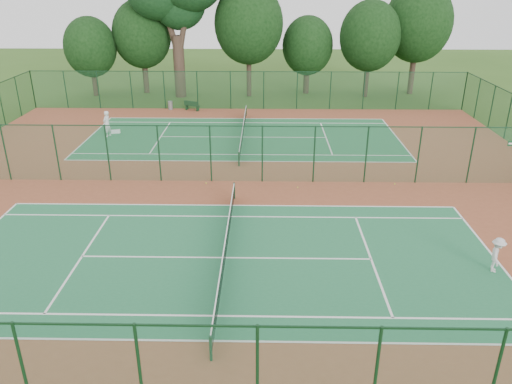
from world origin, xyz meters
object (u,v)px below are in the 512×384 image
at_px(trash_bin, 170,105).
at_px(player_near, 497,255).
at_px(player_far, 107,124).
at_px(kit_bag, 116,132).
at_px(bench, 192,105).

bearing_deg(trash_bin, player_near, -55.98).
distance_m(player_far, kit_bag, 1.28).
bearing_deg(player_near, trash_bin, 55.93).
distance_m(player_near, bench, 31.73).
distance_m(trash_bin, kit_bag, 8.31).
height_order(player_far, kit_bag, player_far).
bearing_deg(player_far, trash_bin, 177.68).
relative_size(trash_bin, kit_bag, 1.09).
bearing_deg(player_far, bench, 165.79).
relative_size(player_near, player_far, 0.77).
bearing_deg(kit_bag, player_far, -128.23).
height_order(player_near, kit_bag, player_near).
xyz_separation_m(player_far, kit_bag, (0.34, 0.86, -0.88)).
bearing_deg(player_near, bench, 53.21).
height_order(player_near, trash_bin, player_near).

